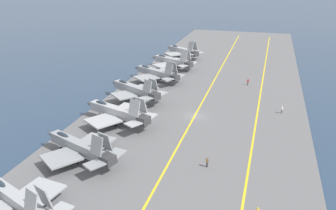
% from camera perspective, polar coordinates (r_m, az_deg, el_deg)
% --- Properties ---
extents(ground_plane, '(2000.00, 2000.00, 0.00)m').
position_cam_1_polar(ground_plane, '(76.85, 4.28, -2.05)').
color(ground_plane, navy).
extents(carrier_deck, '(222.13, 46.79, 0.40)m').
position_cam_1_polar(carrier_deck, '(76.77, 4.29, -1.91)').
color(carrier_deck, slate).
rests_on(carrier_deck, ground).
extents(deck_stripe_foul_line, '(199.91, 2.26, 0.01)m').
position_cam_1_polar(deck_stripe_foul_line, '(75.44, 13.91, -2.78)').
color(deck_stripe_foul_line, yellow).
rests_on(deck_stripe_foul_line, carrier_deck).
extents(deck_stripe_centerline, '(199.91, 0.36, 0.01)m').
position_cam_1_polar(deck_stripe_centerline, '(76.69, 4.29, -1.77)').
color(deck_stripe_centerline, yellow).
rests_on(deck_stripe_centerline, carrier_deck).
extents(parked_jet_nearest, '(12.64, 15.96, 6.17)m').
position_cam_1_polar(parked_jet_nearest, '(50.76, -23.16, -13.82)').
color(parked_jet_nearest, '#9EA3A8').
rests_on(parked_jet_nearest, carrier_deck).
extents(parked_jet_second, '(13.17, 16.71, 6.16)m').
position_cam_1_polar(parked_jet_second, '(60.75, -14.12, -6.46)').
color(parked_jet_second, gray).
rests_on(parked_jet_second, carrier_deck).
extents(parked_jet_third, '(14.14, 17.30, 6.56)m').
position_cam_1_polar(parked_jet_third, '(72.98, -8.31, -1.08)').
color(parked_jet_third, '#A8AAAF').
rests_on(parked_jet_third, carrier_deck).
extents(parked_jet_fourth, '(12.61, 16.45, 6.34)m').
position_cam_1_polar(parked_jet_fourth, '(85.19, -5.46, 2.52)').
color(parked_jet_fourth, '#93999E').
rests_on(parked_jet_fourth, carrier_deck).
extents(parked_jet_fifth, '(13.90, 16.82, 6.15)m').
position_cam_1_polar(parked_jet_fifth, '(100.14, -1.95, 5.21)').
color(parked_jet_fifth, '#93999E').
rests_on(parked_jet_fifth, carrier_deck).
extents(parked_jet_sixth, '(13.90, 16.17, 6.47)m').
position_cam_1_polar(parked_jet_sixth, '(112.62, 0.59, 7.08)').
color(parked_jet_sixth, '#A8AAAF').
rests_on(parked_jet_sixth, carrier_deck).
extents(parked_jet_seventh, '(13.28, 14.82, 6.47)m').
position_cam_1_polar(parked_jet_seventh, '(126.16, 2.29, 8.70)').
color(parked_jet_seventh, '#9EA3A8').
rests_on(parked_jet_seventh, carrier_deck).
extents(crew_brown_vest, '(0.38, 0.45, 1.74)m').
position_cam_1_polar(crew_brown_vest, '(57.73, 6.29, -9.02)').
color(crew_brown_vest, '#232328').
rests_on(crew_brown_vest, carrier_deck).
extents(crew_red_vest, '(0.31, 0.41, 1.83)m').
position_cam_1_polar(crew_red_vest, '(98.64, 12.70, 3.68)').
color(crew_red_vest, '#383328').
rests_on(crew_red_vest, carrier_deck).
extents(crew_white_vest, '(0.44, 0.46, 1.75)m').
position_cam_1_polar(crew_white_vest, '(81.50, 17.80, -0.63)').
color(crew_white_vest, '#4C473D').
rests_on(crew_white_vest, carrier_deck).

